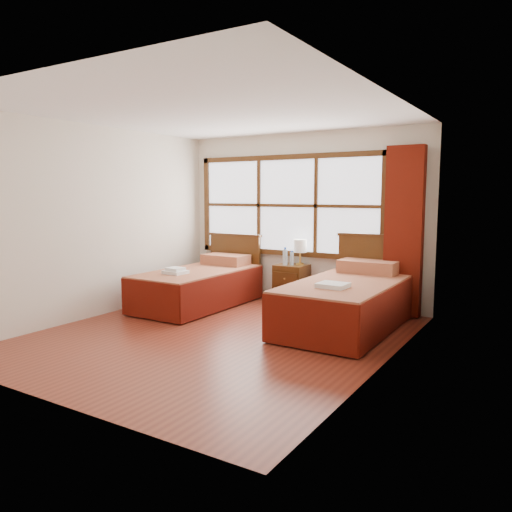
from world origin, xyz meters
The scene contains 15 objects.
floor centered at (0.00, 0.00, 0.00)m, with size 4.50×4.50×0.00m, color maroon.
ceiling centered at (0.00, 0.00, 2.60)m, with size 4.50×4.50×0.00m, color white.
wall_back centered at (0.00, 2.25, 1.30)m, with size 4.00×4.00×0.00m, color silver.
wall_left centered at (-2.00, 0.00, 1.30)m, with size 4.50×4.50×0.00m, color silver.
wall_right centered at (2.00, 0.00, 1.30)m, with size 4.50×4.50×0.00m, color silver.
window centered at (-0.25, 2.21, 1.50)m, with size 3.16×0.06×1.56m.
curtain centered at (1.60, 2.11, 1.17)m, with size 0.50×0.16×2.30m, color #5D1409.
bed_left centered at (-1.18, 1.20, 0.31)m, with size 1.06×2.08×1.03m.
bed_right centered at (1.19, 1.20, 0.34)m, with size 1.15×2.23×1.12m.
nightstand centered at (-0.04, 1.99, 0.31)m, with size 0.46×0.45×0.61m.
towels_left centered at (-1.24, 0.71, 0.59)m, with size 0.31×0.28×0.09m.
towels_right centered at (1.19, 0.66, 0.62)m, with size 0.35×0.30×0.05m.
lamp centered at (0.05, 2.10, 0.88)m, with size 0.20×0.20×0.38m.
bottle_near centered at (-0.12, 1.92, 0.73)m, with size 0.07×0.07×0.27m.
bottle_far centered at (-0.03, 1.97, 0.71)m, with size 0.06×0.06×0.22m.
Camera 1 is at (3.42, -4.67, 1.68)m, focal length 35.00 mm.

